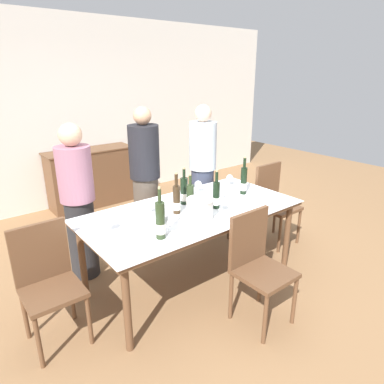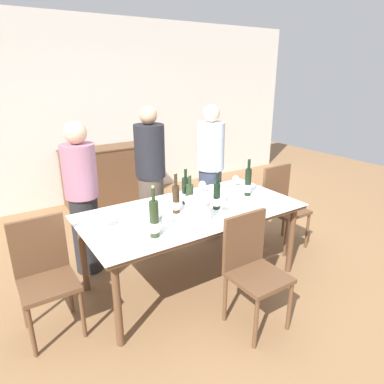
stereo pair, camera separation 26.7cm
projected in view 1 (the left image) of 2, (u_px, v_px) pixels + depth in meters
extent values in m
plane|color=olive|center=(192.00, 280.00, 3.50)|extent=(12.00, 12.00, 0.00)
cube|color=silver|center=(72.00, 114.00, 5.18)|extent=(8.00, 0.10, 2.80)
cube|color=brown|center=(92.00, 178.00, 5.34)|extent=(1.29, 0.44, 0.87)
cube|color=brown|center=(89.00, 150.00, 5.19)|extent=(1.33, 0.46, 0.02)
cylinder|color=brown|center=(127.00, 309.00, 2.51)|extent=(0.06, 0.06, 0.73)
cylinder|color=brown|center=(287.00, 236.00, 3.61)|extent=(0.06, 0.06, 0.73)
cylinder|color=brown|center=(83.00, 262.00, 3.13)|extent=(0.06, 0.06, 0.73)
cylinder|color=brown|center=(230.00, 212.00, 4.24)|extent=(0.06, 0.06, 0.73)
cube|color=brown|center=(192.00, 212.00, 3.24)|extent=(2.05, 1.01, 0.04)
cube|color=white|center=(192.00, 210.00, 3.24)|extent=(2.08, 1.04, 0.01)
cylinder|color=white|center=(200.00, 209.00, 3.00)|extent=(0.23, 0.23, 0.19)
cylinder|color=white|center=(200.00, 200.00, 2.97)|extent=(0.24, 0.24, 0.01)
cylinder|color=black|center=(244.00, 181.00, 3.61)|extent=(0.07, 0.07, 0.29)
cylinder|color=white|center=(243.00, 187.00, 3.64)|extent=(0.07, 0.07, 0.08)
cylinder|color=black|center=(245.00, 163.00, 3.55)|extent=(0.03, 0.03, 0.10)
cylinder|color=tan|center=(245.00, 157.00, 3.53)|extent=(0.02, 0.02, 0.02)
cylinder|color=#28381E|center=(190.00, 198.00, 3.16)|extent=(0.07, 0.07, 0.26)
cylinder|color=silver|center=(190.00, 204.00, 3.18)|extent=(0.07, 0.07, 0.07)
cylinder|color=#28381E|center=(190.00, 180.00, 3.10)|extent=(0.03, 0.03, 0.09)
cylinder|color=tan|center=(190.00, 175.00, 3.08)|extent=(0.02, 0.02, 0.02)
cylinder|color=black|center=(184.00, 191.00, 3.34)|extent=(0.07, 0.07, 0.27)
cylinder|color=silver|center=(184.00, 197.00, 3.36)|extent=(0.07, 0.07, 0.07)
cylinder|color=black|center=(184.00, 174.00, 3.28)|extent=(0.03, 0.03, 0.09)
cylinder|color=tan|center=(184.00, 168.00, 3.26)|extent=(0.02, 0.02, 0.02)
cylinder|color=#28381E|center=(160.00, 221.00, 2.65)|extent=(0.08, 0.08, 0.30)
cylinder|color=silver|center=(161.00, 228.00, 2.67)|extent=(0.08, 0.08, 0.08)
cylinder|color=#28381E|center=(159.00, 196.00, 2.58)|extent=(0.03, 0.03, 0.11)
cylinder|color=tan|center=(159.00, 188.00, 2.56)|extent=(0.02, 0.02, 0.02)
cylinder|color=black|center=(216.00, 195.00, 3.24)|extent=(0.07, 0.07, 0.26)
cylinder|color=white|center=(216.00, 201.00, 3.26)|extent=(0.07, 0.07, 0.07)
cylinder|color=black|center=(217.00, 177.00, 3.18)|extent=(0.03, 0.03, 0.10)
cylinder|color=tan|center=(217.00, 171.00, 3.16)|extent=(0.02, 0.02, 0.02)
cylinder|color=#332314|center=(177.00, 200.00, 3.12)|extent=(0.07, 0.07, 0.26)
cylinder|color=silver|center=(177.00, 206.00, 3.14)|extent=(0.07, 0.07, 0.07)
cylinder|color=#332314|center=(176.00, 180.00, 3.06)|extent=(0.03, 0.03, 0.11)
cylinder|color=tan|center=(176.00, 173.00, 3.03)|extent=(0.02, 0.02, 0.02)
cylinder|color=white|center=(229.00, 185.00, 3.92)|extent=(0.07, 0.07, 0.00)
cylinder|color=white|center=(230.00, 183.00, 3.91)|extent=(0.01, 0.01, 0.06)
sphere|color=white|center=(230.00, 178.00, 3.89)|extent=(0.08, 0.08, 0.08)
cylinder|color=white|center=(169.00, 233.00, 2.77)|extent=(0.06, 0.06, 0.00)
cylinder|color=white|center=(169.00, 228.00, 2.75)|extent=(0.01, 0.01, 0.08)
sphere|color=white|center=(169.00, 221.00, 2.73)|extent=(0.08, 0.08, 0.08)
cylinder|color=white|center=(222.00, 212.00, 3.19)|extent=(0.07, 0.07, 0.00)
cylinder|color=white|center=(222.00, 208.00, 3.18)|extent=(0.01, 0.01, 0.08)
sphere|color=white|center=(222.00, 201.00, 3.16)|extent=(0.08, 0.08, 0.08)
cylinder|color=white|center=(108.00, 232.00, 2.79)|extent=(0.06, 0.06, 0.00)
cylinder|color=white|center=(108.00, 227.00, 2.78)|extent=(0.01, 0.01, 0.08)
sphere|color=white|center=(107.00, 220.00, 2.76)|extent=(0.08, 0.08, 0.08)
cylinder|color=white|center=(198.00, 192.00, 3.69)|extent=(0.07, 0.07, 0.00)
cylinder|color=white|center=(198.00, 189.00, 3.68)|extent=(0.01, 0.01, 0.06)
sphere|color=white|center=(198.00, 184.00, 3.66)|extent=(0.08, 0.08, 0.08)
cylinder|color=white|center=(149.00, 214.00, 3.14)|extent=(0.07, 0.07, 0.00)
cylinder|color=white|center=(149.00, 210.00, 3.12)|extent=(0.01, 0.01, 0.08)
sphere|color=white|center=(149.00, 203.00, 3.10)|extent=(0.07, 0.07, 0.07)
cylinder|color=brown|center=(39.00, 343.00, 2.40)|extent=(0.03, 0.03, 0.43)
cylinder|color=brown|center=(89.00, 320.00, 2.61)|extent=(0.03, 0.03, 0.43)
cylinder|color=brown|center=(25.00, 315.00, 2.67)|extent=(0.03, 0.03, 0.43)
cylinder|color=brown|center=(72.00, 297.00, 2.89)|extent=(0.03, 0.03, 0.43)
cube|color=brown|center=(53.00, 292.00, 2.56)|extent=(0.42, 0.42, 0.04)
cube|color=brown|center=(40.00, 252.00, 2.62)|extent=(0.42, 0.04, 0.47)
cylinder|color=brown|center=(280.00, 235.00, 3.96)|extent=(0.03, 0.03, 0.44)
cylinder|color=brown|center=(299.00, 227.00, 4.18)|extent=(0.03, 0.03, 0.44)
cylinder|color=brown|center=(255.00, 224.00, 4.23)|extent=(0.03, 0.03, 0.44)
cylinder|color=brown|center=(275.00, 217.00, 4.45)|extent=(0.03, 0.03, 0.44)
cube|color=brown|center=(279.00, 208.00, 4.12)|extent=(0.42, 0.42, 0.04)
cube|color=brown|center=(268.00, 183.00, 4.18)|extent=(0.42, 0.04, 0.48)
cylinder|color=brown|center=(265.00, 320.00, 2.61)|extent=(0.03, 0.03, 0.45)
cylinder|color=brown|center=(294.00, 301.00, 2.83)|extent=(0.03, 0.03, 0.45)
cylinder|color=brown|center=(231.00, 296.00, 2.89)|extent=(0.03, 0.03, 0.45)
cylinder|color=brown|center=(260.00, 280.00, 3.10)|extent=(0.03, 0.03, 0.45)
cube|color=brown|center=(264.00, 273.00, 2.78)|extent=(0.42, 0.42, 0.04)
cube|color=brown|center=(249.00, 237.00, 2.83)|extent=(0.42, 0.04, 0.47)
cylinder|color=#262628|center=(83.00, 238.00, 3.46)|extent=(0.28, 0.28, 0.83)
cylinder|color=#9E667A|center=(75.00, 174.00, 3.23)|extent=(0.33, 0.33, 0.53)
sphere|color=#DBAD89|center=(70.00, 135.00, 3.11)|extent=(0.22, 0.22, 0.22)
cylinder|color=#51473D|center=(147.00, 215.00, 3.91)|extent=(0.28, 0.28, 0.91)
cylinder|color=black|center=(144.00, 152.00, 3.67)|extent=(0.33, 0.33, 0.57)
sphere|color=tan|center=(142.00, 116.00, 3.54)|extent=(0.19, 0.19, 0.19)
cylinder|color=#383F56|center=(202.00, 202.00, 4.35)|extent=(0.28, 0.28, 0.88)
cylinder|color=silver|center=(203.00, 146.00, 4.10)|extent=(0.33, 0.33, 0.56)
sphere|color=beige|center=(203.00, 113.00, 3.98)|extent=(0.20, 0.20, 0.20)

